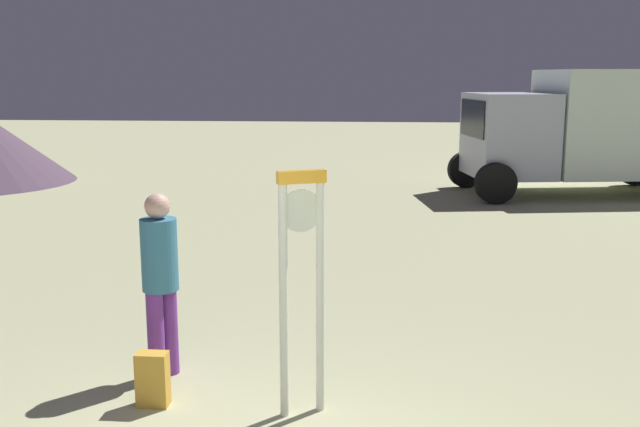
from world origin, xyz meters
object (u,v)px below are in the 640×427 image
object	(u,v)px
standing_clock	(302,271)
person_near_clock	(160,276)
box_truck_near	(607,127)
backpack	(153,379)

from	to	relation	value
standing_clock	person_near_clock	distance (m)	1.51
person_near_clock	box_truck_near	distance (m)	13.33
standing_clock	box_truck_near	world-z (taller)	box_truck_near
person_near_clock	standing_clock	bearing A→B (deg)	-24.24
standing_clock	person_near_clock	bearing A→B (deg)	155.76
standing_clock	box_truck_near	size ratio (longest dim) A/B	0.31
standing_clock	backpack	world-z (taller)	standing_clock
standing_clock	person_near_clock	size ratio (longest dim) A/B	1.18
backpack	standing_clock	bearing A→B (deg)	-0.75
standing_clock	backpack	bearing A→B (deg)	179.25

